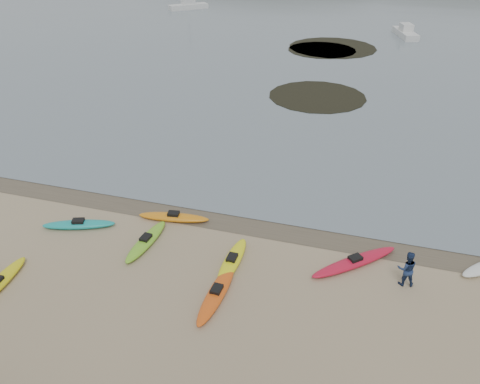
% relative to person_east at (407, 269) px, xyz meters
% --- Properties ---
extents(ground, '(600.00, 600.00, 0.00)m').
position_rel_person_east_xyz_m(ground, '(-7.93, 2.80, -0.81)').
color(ground, tan).
rests_on(ground, ground).
extents(wet_sand, '(60.00, 60.00, 0.00)m').
position_rel_person_east_xyz_m(wet_sand, '(-7.93, 2.50, -0.80)').
color(wet_sand, brown).
rests_on(wet_sand, ground).
extents(kayaks, '(21.93, 10.13, 0.34)m').
position_rel_person_east_xyz_m(kayaks, '(-8.36, -0.70, -0.64)').
color(kayaks, red).
rests_on(kayaks, ground).
extents(person_east, '(0.88, 0.73, 1.61)m').
position_rel_person_east_xyz_m(person_east, '(0.00, 0.00, 0.00)').
color(person_east, navy).
rests_on(person_east, ground).
extents(kelp_mats, '(9.92, 26.04, 0.04)m').
position_rel_person_east_xyz_m(kelp_mats, '(-7.65, 33.55, -0.78)').
color(kelp_mats, black).
rests_on(kelp_mats, water).
extents(far_hills, '(550.00, 135.00, 80.00)m').
position_rel_person_east_xyz_m(far_hills, '(31.45, 196.77, -16.74)').
color(far_hills, '#384235').
rests_on(far_hills, ground).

